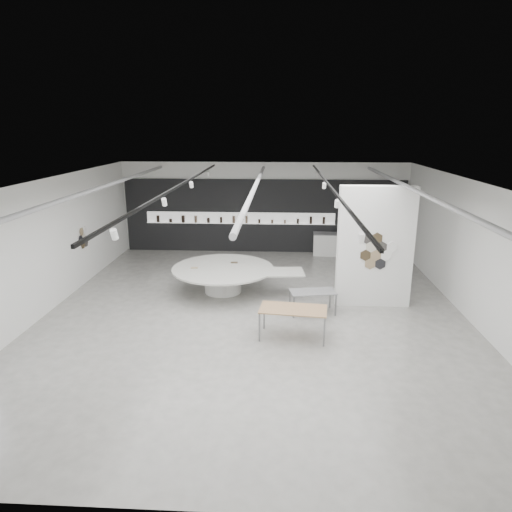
# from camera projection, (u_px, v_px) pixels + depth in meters

# --- Properties ---
(room) EXTENTS (12.02, 14.02, 3.82)m
(room) POSITION_uv_depth(u_px,v_px,m) (251.00, 245.00, 12.54)
(room) COLOR #999791
(room) RESTS_ON ground
(back_wall_display) EXTENTS (11.80, 0.27, 3.10)m
(back_wall_display) POSITION_uv_depth(u_px,v_px,m) (262.00, 216.00, 19.35)
(back_wall_display) COLOR black
(back_wall_display) RESTS_ON ground
(partition_column) EXTENTS (2.20, 0.38, 3.60)m
(partition_column) POSITION_uv_depth(u_px,v_px,m) (375.00, 247.00, 13.39)
(partition_column) COLOR white
(partition_column) RESTS_ON ground
(display_island) EXTENTS (4.40, 3.56, 0.84)m
(display_island) POSITION_uv_depth(u_px,v_px,m) (225.00, 276.00, 14.77)
(display_island) COLOR white
(display_island) RESTS_ON ground
(sample_table_wood) EXTENTS (1.77, 1.03, 0.79)m
(sample_table_wood) POSITION_uv_depth(u_px,v_px,m) (293.00, 311.00, 11.52)
(sample_table_wood) COLOR #A37B54
(sample_table_wood) RESTS_ON ground
(sample_table_stone) EXTENTS (1.39, 0.87, 0.67)m
(sample_table_stone) POSITION_uv_depth(u_px,v_px,m) (313.00, 293.00, 13.08)
(sample_table_stone) COLOR gray
(sample_table_stone) RESTS_ON ground
(kitchen_counter) EXTENTS (1.68, 0.74, 1.30)m
(kitchen_counter) POSITION_uv_depth(u_px,v_px,m) (333.00, 244.00, 19.07)
(kitchen_counter) COLOR white
(kitchen_counter) RESTS_ON ground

